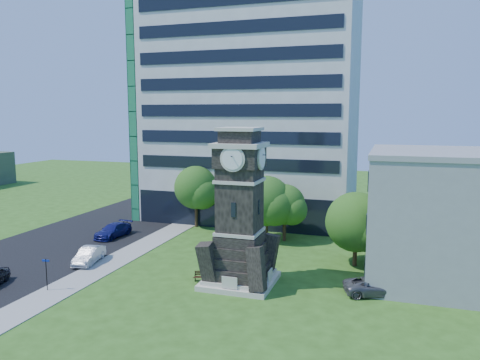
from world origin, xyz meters
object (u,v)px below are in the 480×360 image
(car_street_north, at_px, (113,231))
(street_sign, at_px, (46,271))
(clock_tower, at_px, (240,218))
(car_east_lot, at_px, (376,287))
(park_bench, at_px, (205,276))
(car_street_mid, at_px, (89,255))

(car_street_north, xyz_separation_m, street_sign, (4.06, -14.99, 0.85))
(clock_tower, relative_size, car_east_lot, 2.64)
(car_east_lot, distance_m, street_sign, 24.56)
(park_bench, distance_m, street_sign, 11.97)
(clock_tower, bearing_deg, car_east_lot, 4.54)
(car_street_north, height_order, car_east_lot, car_street_north)
(car_street_mid, height_order, car_east_lot, car_street_mid)
(clock_tower, distance_m, car_east_lot, 11.28)
(car_street_mid, distance_m, street_sign, 6.78)
(street_sign, bearing_deg, car_street_north, 100.02)
(car_street_mid, xyz_separation_m, street_sign, (1.07, -6.64, 0.86))
(car_east_lot, relative_size, street_sign, 1.85)
(car_street_mid, xyz_separation_m, car_street_north, (-2.99, 8.34, 0.01))
(car_street_mid, relative_size, street_sign, 1.71)
(car_street_mid, height_order, street_sign, street_sign)
(clock_tower, distance_m, car_street_north, 20.08)
(car_east_lot, distance_m, park_bench, 13.05)
(car_east_lot, bearing_deg, car_street_mid, 72.55)
(car_street_north, distance_m, park_bench, 17.48)
(car_street_north, relative_size, car_east_lot, 1.06)
(clock_tower, distance_m, park_bench, 5.56)
(car_street_mid, height_order, car_street_north, car_street_north)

